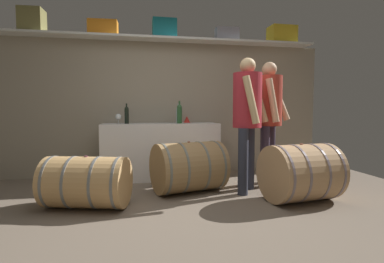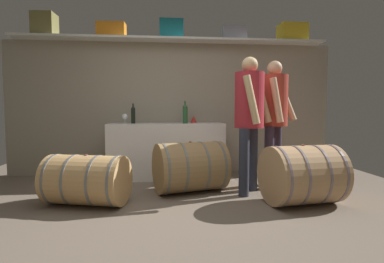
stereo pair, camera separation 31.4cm
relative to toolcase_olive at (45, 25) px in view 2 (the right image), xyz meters
name	(u,v)px [view 2 (the right image)]	position (x,y,z in m)	size (l,w,h in m)	color
ground_plane	(177,203)	(1.95, -1.45, -2.35)	(6.48, 7.46, 0.02)	#706253
back_wall_panel	(173,109)	(1.95, 0.15, -1.27)	(5.28, 0.10, 2.14)	gray
high_shelf_board	(173,40)	(1.95, 0.00, -0.19)	(4.86, 0.40, 0.03)	silver
toolcase_olive	(45,25)	(0.00, 0.00, 0.00)	(0.32, 0.29, 0.34)	olive
toolcase_orange	(111,30)	(0.99, 0.00, -0.06)	(0.43, 0.22, 0.23)	orange
toolcase_teal	(171,30)	(1.92, 0.00, -0.02)	(0.37, 0.24, 0.30)	#177884
toolcase_grey	(235,34)	(2.94, 0.00, -0.06)	(0.38, 0.19, 0.21)	gray
toolcase_yellow	(292,33)	(3.90, 0.00, -0.03)	(0.43, 0.29, 0.28)	gold
work_cabinet	(167,150)	(1.83, -0.20, -1.92)	(1.75, 0.57, 0.85)	white
wine_bottle_dark	(133,115)	(1.33, -0.19, -1.36)	(0.06, 0.06, 0.30)	black
wine_bottle_green	(185,113)	(2.12, -0.25, -1.34)	(0.08, 0.08, 0.34)	#2C5A30
wine_bottle_clear	(184,115)	(2.11, -0.13, -1.36)	(0.07, 0.07, 0.30)	#B2C1C0
wine_glass	(125,117)	(1.21, -0.25, -1.39)	(0.09, 0.09, 0.15)	white
red_funnel	(194,119)	(2.27, -0.01, -1.44)	(0.11, 0.11, 0.10)	red
wine_barrel_near	(302,175)	(3.33, -1.65, -2.01)	(0.87, 0.76, 0.67)	tan
wine_barrel_far	(190,167)	(2.13, -1.03, -2.02)	(1.00, 0.84, 0.65)	#A17D4E
wine_barrel_flank	(87,180)	(0.94, -1.46, -2.06)	(0.97, 0.74, 0.56)	tan
winemaker_pouring	(274,110)	(3.30, -0.87, -1.29)	(0.54, 0.54, 1.71)	#352B3C
visitor_tasting	(250,110)	(2.86, -1.18, -1.30)	(0.51, 0.54, 1.70)	#2D303F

